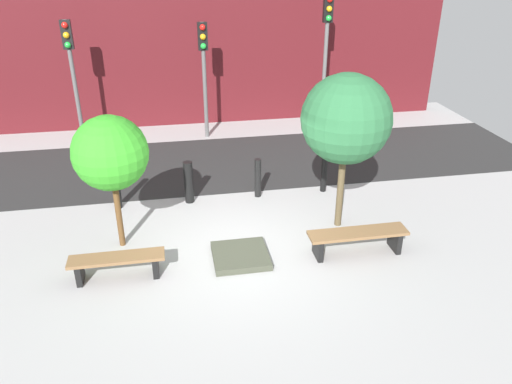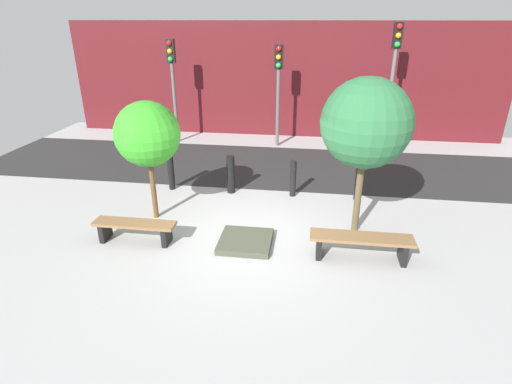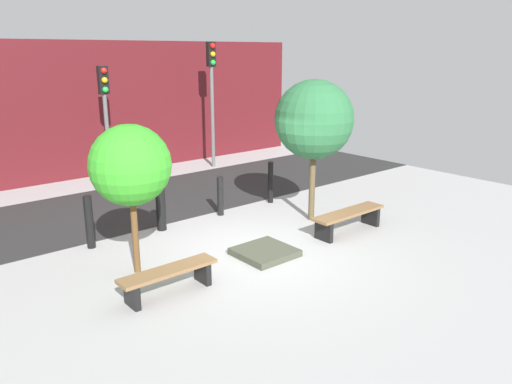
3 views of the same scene
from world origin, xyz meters
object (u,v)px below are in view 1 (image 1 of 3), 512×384
Objects in this scene: tree_behind_left_bench at (110,153)px; traffic_light_mid_west at (204,60)px; traffic_light_west at (71,61)px; traffic_light_mid_east at (326,40)px; bollard_right at (324,170)px; bollard_left at (189,182)px; bench_right at (358,237)px; bollard_far_left at (116,186)px; bollard_center at (258,178)px; tree_behind_right_bench at (346,119)px; planter_bed at (241,256)px; bench_left at (117,262)px.

tree_behind_left_bench is 6.43m from traffic_light_mid_west.
traffic_light_mid_east is at bearing 0.01° from traffic_light_west.
traffic_light_mid_east is at bearing 73.56° from bollard_right.
bollard_left is 5.60m from traffic_light_west.
bench_right is 1.77× the size of bollard_far_left.
tree_behind_right_bench is at bearing -48.83° from bollard_center.
planter_bed is 0.32× the size of tree_behind_right_bench.
tree_behind_left_bench is 0.65× the size of traffic_light_mid_east.
traffic_light_mid_east reaches higher than bollard_right.
traffic_light_mid_west reaches higher than planter_bed.
bollard_left is (1.44, 2.76, 0.18)m from bench_left.
traffic_light_west is 1.04× the size of traffic_light_mid_west.
bollard_left is (-3.05, 1.64, -1.85)m from tree_behind_right_bench.
bench_right is 0.59× the size of tree_behind_right_bench.
bollard_center is 0.23× the size of traffic_light_mid_east.
bench_left is at bearing -137.89° from bollard_center.
tree_behind_right_bench is at bearing -45.26° from traffic_light_west.
planter_bed is at bearing -90.00° from traffic_light_mid_west.
bollard_right is at bearing 30.31° from bench_left.
bollard_right is at bearing -60.98° from traffic_light_mid_west.
planter_bed is at bearing -61.81° from traffic_light_west.
planter_bed is 1.05× the size of bollard_left.
bollard_center is 0.28× the size of traffic_light_mid_west.
bollard_far_left reaches higher than bollard_right.
bollard_left is (1.44, 1.64, -1.46)m from tree_behind_left_bench.
bollard_right is (1.61, 0.00, 0.07)m from bollard_center.
traffic_light_west reaches higher than tree_behind_right_bench.
planter_bed is 2.71m from bollard_center.
traffic_light_west is (-1.29, 4.37, 1.93)m from bollard_far_left.
bollard_left is 4.82m from traffic_light_mid_west.
tree_behind_left_bench is 2.45× the size of bollard_far_left.
bollard_center reaches higher than bench_right.
traffic_light_mid_west is at bearing 72.24° from bench_left.
bollard_left is 1.61m from bollard_center.
bollard_left is at bearing -135.97° from traffic_light_mid_east.
traffic_light_west is (-1.47, 6.01, 0.52)m from tree_behind_left_bench.
traffic_light_west is at bearing 144.55° from bollard_right.
traffic_light_west is (-2.90, 4.37, 1.98)m from bollard_left.
traffic_light_mid_east is (1.47, 6.01, 0.47)m from tree_behind_right_bench.
tree_behind_left_bench is 8.50m from traffic_light_mid_east.
traffic_light_west reaches higher than tree_behind_left_bench.
traffic_light_mid_west is (0.00, 6.92, 2.32)m from planter_bed.
traffic_light_west reaches higher than bollard_far_left.
tree_behind_left_bench is 2.46× the size of bollard_right.
traffic_light_west reaches higher than bench_right.
traffic_light_mid_west is at bearing -179.98° from traffic_light_mid_east.
traffic_light_mid_west reaches higher than bollard_far_left.
bench_right is 0.54× the size of traffic_light_west.
traffic_light_mid_east reaches higher than bollard_center.
bench_left is 0.41× the size of traffic_light_mid_east.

